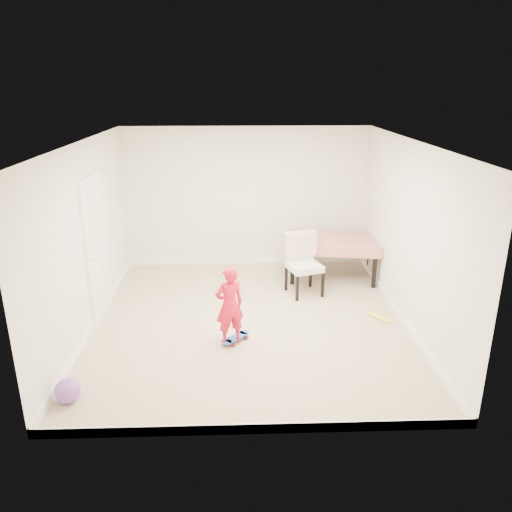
{
  "coord_description": "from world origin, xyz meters",
  "views": [
    {
      "loc": [
        -0.15,
        -6.63,
        3.34
      ],
      "look_at": [
        0.1,
        0.2,
        0.95
      ],
      "focal_mm": 35.0,
      "sensor_mm": 36.0,
      "label": 1
    }
  ],
  "objects_px": {
    "dining_table": "(333,258)",
    "dining_chair": "(305,265)",
    "skateboard": "(236,339)",
    "child": "(230,308)",
    "balloon": "(67,391)"
  },
  "relations": [
    {
      "from": "skateboard",
      "to": "child",
      "type": "height_order",
      "value": "child"
    },
    {
      "from": "balloon",
      "to": "dining_chair",
      "type": "bearing_deg",
      "value": 44.06
    },
    {
      "from": "dining_table",
      "to": "child",
      "type": "bearing_deg",
      "value": -118.62
    },
    {
      "from": "dining_table",
      "to": "dining_chair",
      "type": "bearing_deg",
      "value": -121.13
    },
    {
      "from": "skateboard",
      "to": "balloon",
      "type": "bearing_deg",
      "value": 167.31
    },
    {
      "from": "child",
      "to": "balloon",
      "type": "xyz_separation_m",
      "value": [
        -1.77,
        -1.22,
        -0.4
      ]
    },
    {
      "from": "dining_table",
      "to": "dining_chair",
      "type": "xyz_separation_m",
      "value": [
        -0.6,
        -0.72,
        0.14
      ]
    },
    {
      "from": "dining_chair",
      "to": "skateboard",
      "type": "height_order",
      "value": "dining_chair"
    },
    {
      "from": "dining_table",
      "to": "balloon",
      "type": "relative_size",
      "value": 5.63
    },
    {
      "from": "skateboard",
      "to": "child",
      "type": "distance_m",
      "value": 0.51
    },
    {
      "from": "dining_table",
      "to": "dining_chair",
      "type": "distance_m",
      "value": 0.95
    },
    {
      "from": "child",
      "to": "skateboard",
      "type": "bearing_deg",
      "value": -162.06
    },
    {
      "from": "skateboard",
      "to": "balloon",
      "type": "height_order",
      "value": "balloon"
    },
    {
      "from": "dining_table",
      "to": "child",
      "type": "height_order",
      "value": "child"
    },
    {
      "from": "dining_chair",
      "to": "balloon",
      "type": "height_order",
      "value": "dining_chair"
    }
  ]
}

